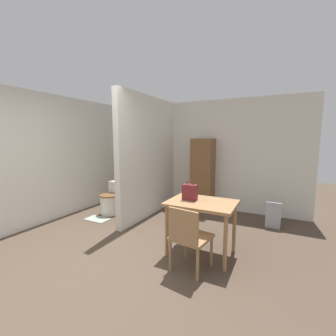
# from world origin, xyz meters

# --- Properties ---
(ground_plane) EXTENTS (16.00, 16.00, 0.00)m
(ground_plane) POSITION_xyz_m (0.00, 0.00, 0.00)
(ground_plane) COLOR #4C3D30
(wall_back) EXTENTS (5.18, 0.12, 2.50)m
(wall_back) POSITION_xyz_m (0.00, 3.30, 1.25)
(wall_back) COLOR silver
(wall_back) RESTS_ON ground_plane
(wall_left) EXTENTS (0.12, 4.24, 2.50)m
(wall_left) POSITION_xyz_m (-2.15, 1.62, 1.25)
(wall_left) COLOR silver
(wall_left) RESTS_ON ground_plane
(partition_wall) EXTENTS (0.12, 2.11, 2.50)m
(partition_wall) POSITION_xyz_m (-0.54, 2.18, 1.25)
(partition_wall) COLOR silver
(partition_wall) RESTS_ON ground_plane
(dining_table) EXTENTS (0.93, 0.69, 0.77)m
(dining_table) POSITION_xyz_m (1.01, 1.06, 0.66)
(dining_table) COLOR #997047
(dining_table) RESTS_ON ground_plane
(wooden_chair) EXTENTS (0.50, 0.50, 0.83)m
(wooden_chair) POSITION_xyz_m (1.01, 0.58, 0.46)
(wooden_chair) COLOR #997047
(wooden_chair) RESTS_ON ground_plane
(toilet) EXTENTS (0.42, 0.57, 0.68)m
(toilet) POSITION_xyz_m (-1.32, 1.83, 0.28)
(toilet) COLOR silver
(toilet) RESTS_ON ground_plane
(handbag) EXTENTS (0.20, 0.11, 0.29)m
(handbag) POSITION_xyz_m (0.83, 1.06, 0.88)
(handbag) COLOR maroon
(handbag) RESTS_ON dining_table
(wooden_cabinet) EXTENTS (0.46, 0.44, 1.64)m
(wooden_cabinet) POSITION_xyz_m (0.37, 3.01, 0.82)
(wooden_cabinet) COLOR brown
(wooden_cabinet) RESTS_ON ground_plane
(bath_mat) EXTENTS (0.48, 0.30, 0.01)m
(bath_mat) POSITION_xyz_m (-1.32, 1.40, 0.01)
(bath_mat) COLOR #99A899
(bath_mat) RESTS_ON ground_plane
(space_heater) EXTENTS (0.26, 0.18, 0.48)m
(space_heater) POSITION_xyz_m (1.89, 2.61, 0.24)
(space_heater) COLOR #9E9EA3
(space_heater) RESTS_ON ground_plane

